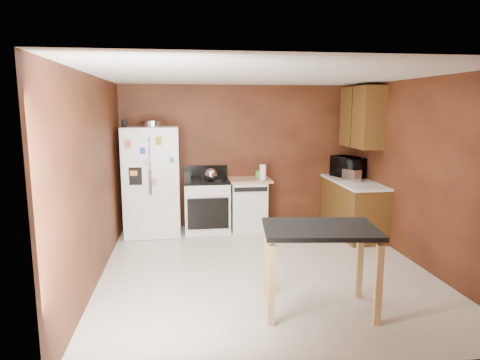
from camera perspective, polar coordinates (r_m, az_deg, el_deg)
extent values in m
plane|color=silver|center=(5.78, 3.28, -11.81)|extent=(4.50, 4.50, 0.00)
plane|color=white|center=(5.39, 3.54, 13.76)|extent=(4.50, 4.50, 0.00)
plane|color=#5F2F19|center=(7.64, 0.14, 3.19)|extent=(4.20, 0.00, 4.20)
plane|color=#5F2F19|center=(3.31, 10.97, -5.66)|extent=(4.20, 0.00, 4.20)
plane|color=#5F2F19|center=(5.45, -18.83, 0.02)|extent=(0.00, 4.50, 4.50)
plane|color=#5F2F19|center=(6.20, 22.82, 0.90)|extent=(0.00, 4.50, 4.50)
cylinder|color=silver|center=(7.22, -11.65, 7.37)|extent=(0.38, 0.38, 0.10)
cylinder|color=black|center=(7.09, -15.18, 7.31)|extent=(0.08, 0.08, 0.12)
sphere|color=silver|center=(7.18, -3.90, 0.77)|extent=(0.21, 0.21, 0.21)
cylinder|color=white|center=(7.30, 3.06, 1.04)|extent=(0.14, 0.14, 0.26)
cylinder|color=green|center=(7.51, 2.51, 0.77)|extent=(0.14, 0.14, 0.12)
cube|color=silver|center=(7.31, 14.67, 0.60)|extent=(0.27, 0.32, 0.20)
imported|color=black|center=(7.72, 14.14, 1.58)|extent=(0.57, 0.69, 0.33)
cube|color=white|center=(7.27, -11.64, -0.14)|extent=(0.90, 0.75, 1.80)
cube|color=white|center=(6.86, -13.80, 1.58)|extent=(0.43, 0.02, 1.20)
cube|color=white|center=(6.83, -10.04, 1.67)|extent=(0.43, 0.02, 1.20)
cube|color=white|center=(7.02, -11.67, -5.66)|extent=(0.88, 0.02, 0.54)
cube|color=black|center=(6.88, -13.76, 0.50)|extent=(0.20, 0.01, 0.28)
cylinder|color=silver|center=(6.82, -12.07, 1.76)|extent=(0.02, 0.02, 0.90)
cylinder|color=silver|center=(6.81, -11.82, 1.77)|extent=(0.02, 0.02, 0.90)
cube|color=#E95E36|center=(6.81, -14.74, 4.61)|extent=(0.09, 0.00, 0.12)
cube|color=#3237D7|center=(6.80, -12.86, 3.83)|extent=(0.08, 0.00, 0.10)
cube|color=gold|center=(6.76, -10.79, 5.15)|extent=(0.10, 0.00, 0.13)
cube|color=teal|center=(6.79, -9.11, 2.67)|extent=(0.07, 0.00, 0.09)
cube|color=orange|center=(6.85, -14.00, 0.88)|extent=(0.11, 0.00, 0.08)
cube|color=pink|center=(6.85, -11.46, -0.30)|extent=(0.08, 0.00, 0.11)
cube|color=white|center=(6.87, -9.33, -1.48)|extent=(0.09, 0.00, 0.10)
cube|color=#A4C8F7|center=(6.81, -12.38, 2.17)|extent=(0.07, 0.00, 0.07)
cube|color=white|center=(7.40, -4.43, -3.53)|extent=(0.76, 0.65, 0.85)
cube|color=black|center=(7.31, -4.48, -0.10)|extent=(0.76, 0.65, 0.05)
cube|color=black|center=(7.58, -4.62, 1.20)|extent=(0.76, 0.06, 0.20)
cube|color=black|center=(7.09, -4.27, -4.51)|extent=(0.68, 0.02, 0.52)
cylinder|color=silver|center=(7.01, -4.29, -2.23)|extent=(0.62, 0.02, 0.02)
cylinder|color=black|center=(7.46, -5.93, 0.30)|extent=(0.17, 0.17, 0.02)
cylinder|color=black|center=(7.48, -3.18, 0.37)|extent=(0.17, 0.17, 0.02)
cylinder|color=black|center=(7.14, -5.85, -0.11)|extent=(0.17, 0.17, 0.02)
cylinder|color=black|center=(7.16, -2.97, -0.05)|extent=(0.17, 0.17, 0.02)
cube|color=white|center=(7.50, 1.06, -3.33)|extent=(0.60, 0.60, 0.85)
cube|color=black|center=(7.13, 1.46, -1.27)|extent=(0.56, 0.02, 0.07)
cube|color=tan|center=(7.41, 1.07, 0.02)|extent=(0.78, 0.62, 0.04)
cube|color=brown|center=(7.49, 14.81, -3.64)|extent=(0.60, 1.55, 0.86)
cube|color=white|center=(7.40, 14.96, -0.24)|extent=(0.63, 1.58, 0.04)
cube|color=brown|center=(7.44, 15.92, 8.05)|extent=(0.35, 1.05, 1.00)
cube|color=black|center=(7.37, 14.64, 8.10)|extent=(0.01, 0.01, 1.00)
cube|color=black|center=(4.48, 10.63, -6.44)|extent=(1.24, 0.91, 0.05)
cube|color=tan|center=(4.87, 3.59, -10.84)|extent=(0.07, 0.07, 0.82)
cube|color=tan|center=(5.04, 15.66, -10.44)|extent=(0.07, 0.07, 0.82)
cube|color=tan|center=(4.27, 4.20, -13.85)|extent=(0.07, 0.07, 0.82)
cube|color=tan|center=(4.48, 17.96, -13.20)|extent=(0.07, 0.07, 0.82)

